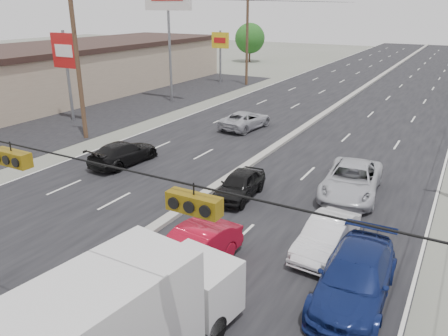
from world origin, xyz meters
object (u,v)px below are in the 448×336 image
(pole_sign_billboard, at_px, (168,4))
(pole_sign_far, at_px, (220,45))
(queue_car_a, at_px, (240,185))
(utility_pole_left_c, at_px, (247,39))
(queue_car_b, at_px, (326,237))
(tree_left_far, at_px, (250,38))
(queue_car_d, at_px, (355,278))
(oncoming_near, at_px, (124,153))
(oncoming_far, at_px, (246,120))
(box_truck, at_px, (126,322))
(utility_pole_left_b, at_px, (78,64))
(pole_sign_mid, at_px, (66,56))
(red_sedan, at_px, (191,253))
(queue_car_c, at_px, (351,181))

(pole_sign_billboard, distance_m, pole_sign_far, 12.89)
(pole_sign_billboard, height_order, queue_car_a, pole_sign_billboard)
(utility_pole_left_c, bearing_deg, queue_car_b, -58.63)
(tree_left_far, height_order, queue_car_d, tree_left_far)
(queue_car_d, height_order, oncoming_near, queue_car_d)
(utility_pole_left_c, bearing_deg, oncoming_far, -63.46)
(utility_pole_left_c, xyz_separation_m, pole_sign_billboard, (-2.00, -12.00, 3.76))
(box_truck, bearing_deg, oncoming_far, 116.92)
(utility_pole_left_b, height_order, oncoming_far, utility_pole_left_b)
(oncoming_far, bearing_deg, pole_sign_far, -48.30)
(pole_sign_billboard, bearing_deg, pole_sign_mid, -104.04)
(red_sedan, xyz_separation_m, queue_car_a, (-1.45, 6.38, -0.09))
(pole_sign_far, xyz_separation_m, red_sedan, (19.00, -35.03, -3.68))
(pole_sign_far, relative_size, oncoming_far, 1.27)
(queue_car_d, distance_m, oncoming_near, 16.03)
(pole_sign_billboard, distance_m, queue_car_c, 26.10)
(oncoming_far, bearing_deg, utility_pole_left_c, -56.84)
(queue_car_c, relative_size, queue_car_d, 1.06)
(oncoming_far, bearing_deg, pole_sign_mid, 26.46)
(red_sedan, bearing_deg, box_truck, -71.25)
(queue_car_d, bearing_deg, red_sedan, -169.04)
(tree_left_far, bearing_deg, pole_sign_far, -73.30)
(utility_pole_left_c, xyz_separation_m, pole_sign_mid, (-4.50, -22.00, 0.01))
(pole_sign_far, height_order, oncoming_near, pole_sign_far)
(pole_sign_mid, distance_m, box_truck, 27.82)
(pole_sign_billboard, relative_size, box_truck, 1.68)
(queue_car_a, xyz_separation_m, queue_car_c, (4.61, 2.92, 0.11))
(red_sedan, bearing_deg, queue_car_c, 75.27)
(utility_pole_left_b, bearing_deg, queue_car_a, -14.55)
(pole_sign_billboard, bearing_deg, utility_pole_left_b, -81.25)
(utility_pole_left_b, bearing_deg, red_sedan, -32.90)
(utility_pole_left_b, height_order, oncoming_near, utility_pole_left_b)
(utility_pole_left_c, height_order, pole_sign_mid, utility_pole_left_c)
(pole_sign_far, xyz_separation_m, queue_car_a, (17.55, -28.65, -3.76))
(oncoming_near, bearing_deg, utility_pole_left_c, -74.96)
(utility_pole_left_b, distance_m, oncoming_near, 7.93)
(utility_pole_left_b, distance_m, pole_sign_far, 25.25)
(pole_sign_mid, xyz_separation_m, pole_sign_far, (1.00, 22.00, -0.71))
(queue_car_a, bearing_deg, pole_sign_billboard, 130.30)
(utility_pole_left_b, relative_size, pole_sign_mid, 1.43)
(queue_car_d, bearing_deg, queue_car_b, 122.87)
(utility_pole_left_c, relative_size, oncoming_far, 2.12)
(utility_pole_left_c, distance_m, queue_car_a, 32.22)
(box_truck, height_order, oncoming_far, box_truck)
(queue_car_a, height_order, queue_car_b, queue_car_b)
(pole_sign_mid, height_order, red_sedan, pole_sign_mid)
(box_truck, xyz_separation_m, queue_car_a, (-2.66, 11.01, -1.00))
(queue_car_d, bearing_deg, oncoming_near, 155.74)
(box_truck, distance_m, oncoming_far, 23.83)
(pole_sign_far, xyz_separation_m, box_truck, (20.21, -39.66, -2.76))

